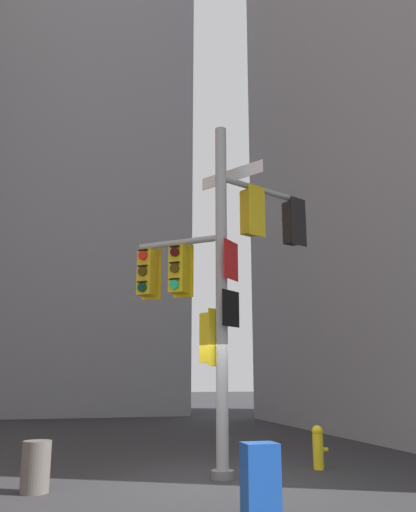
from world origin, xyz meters
TOP-DOWN VIEW (x-y plane):
  - ground at (0.00, 0.00)m, footprint 120.00×120.00m
  - building_mid_block at (-3.22, 22.64)m, footprint 12.55×12.55m
  - signal_pole_assembly at (0.08, 0.40)m, footprint 3.91×1.97m
  - fire_hydrant at (2.24, 0.54)m, footprint 0.33×0.23m
  - newspaper_box at (-0.47, -3.41)m, footprint 0.45×0.36m
  - trash_bin at (-3.36, -0.40)m, footprint 0.47×0.47m

SIDE VIEW (x-z plane):
  - ground at x=0.00m, z-range 0.00..0.00m
  - trash_bin at x=-3.36m, z-range 0.00..0.82m
  - fire_hydrant at x=2.24m, z-range 0.02..0.90m
  - newspaper_box at x=-0.47m, z-range 0.00..1.04m
  - signal_pole_assembly at x=0.08m, z-range 0.49..7.63m
  - building_mid_block at x=-3.22m, z-range 0.00..46.53m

